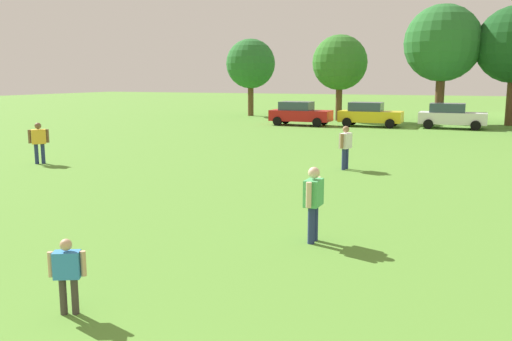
# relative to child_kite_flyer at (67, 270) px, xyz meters

# --- Properties ---
(ground_plane) EXTENTS (160.00, 160.00, 0.00)m
(ground_plane) POSITION_rel_child_kite_flyer_xyz_m (1.11, 25.39, -0.66)
(ground_plane) COLOR #568C33
(child_kite_flyer) EXTENTS (0.49, 0.35, 1.12)m
(child_kite_flyer) POSITION_rel_child_kite_flyer_xyz_m (0.00, 0.00, 0.00)
(child_kite_flyer) COLOR #3F3833
(child_kite_flyer) RESTS_ON ground
(adult_bystander) EXTENTS (0.30, 0.75, 1.58)m
(adult_bystander) POSITION_rel_child_kite_flyer_xyz_m (2.27, 4.66, 0.27)
(adult_bystander) COLOR navy
(adult_bystander) RESTS_ON ground
(bystander_near_trees) EXTENTS (0.59, 0.59, 1.63)m
(bystander_near_trees) POSITION_rel_child_kite_flyer_xyz_m (-10.64, 10.57, 0.30)
(bystander_near_trees) COLOR navy
(bystander_near_trees) RESTS_ON ground
(bystander_midfield) EXTENTS (0.40, 0.76, 1.62)m
(bystander_midfield) POSITION_rel_child_kite_flyer_xyz_m (0.85, 13.79, 0.30)
(bystander_midfield) COLOR navy
(bystander_midfield) RESTS_ON ground
(parked_car_red_0) EXTENTS (4.30, 2.02, 1.68)m
(parked_car_red_0) POSITION_rel_child_kite_flyer_xyz_m (-6.44, 31.27, 0.19)
(parked_car_red_0) COLOR red
(parked_car_red_0) RESTS_ON ground
(parked_car_yellow_1) EXTENTS (4.30, 2.02, 1.68)m
(parked_car_yellow_1) POSITION_rel_child_kite_flyer_xyz_m (-1.64, 32.16, 0.19)
(parked_car_yellow_1) COLOR yellow
(parked_car_yellow_1) RESTS_ON ground
(parked_car_white_2) EXTENTS (4.30, 2.02, 1.68)m
(parked_car_white_2) POSITION_rel_child_kite_flyer_xyz_m (3.72, 32.70, 0.19)
(parked_car_white_2) COLOR white
(parked_car_white_2) RESTS_ON ground
(tree_far_left) EXTENTS (4.34, 4.34, 6.77)m
(tree_far_left) POSITION_rel_child_kite_flyer_xyz_m (-13.53, 39.12, 3.91)
(tree_far_left) COLOR brown
(tree_far_left) RESTS_ON ground
(tree_left) EXTENTS (4.30, 4.30, 6.70)m
(tree_left) POSITION_rel_child_kite_flyer_xyz_m (-4.90, 36.63, 3.86)
(tree_left) COLOR brown
(tree_left) RESTS_ON ground
(tree_center_left) EXTENTS (5.52, 5.52, 8.60)m
(tree_center_left) POSITION_rel_child_kite_flyer_xyz_m (2.68, 36.35, 5.14)
(tree_center_left) COLOR brown
(tree_center_left) RESTS_ON ground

